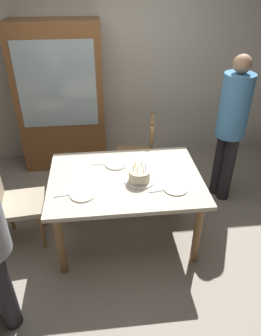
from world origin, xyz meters
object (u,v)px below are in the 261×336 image
birthday_cake (139,176)px  plate_near_celebrant (83,195)px  person_guest (231,123)px  chair_spindle_back (137,156)px  dining_table (125,185)px  plate_near_guest (176,188)px  plate_far_side (116,164)px  china_cabinet (61,99)px  chair_upholstered (10,198)px

birthday_cake → plate_near_celebrant: 0.54m
person_guest → chair_spindle_back: bearing=164.6°
dining_table → plate_near_guest: bearing=-28.5°
person_guest → plate_near_celebrant: bearing=-153.7°
plate_far_side → birthday_cake: bearing=-58.0°
plate_near_guest → china_cabinet: bearing=122.1°
plate_far_side → plate_near_guest: same height
plate_near_guest → dining_table: bearing=151.5°
plate_near_celebrant → china_cabinet: (-0.30, 1.79, 0.22)m
plate_far_side → chair_spindle_back: bearing=64.1°
plate_near_celebrant → plate_near_guest: bearing=0.0°
plate_near_celebrant → chair_spindle_back: (0.61, 1.07, -0.28)m
dining_table → plate_far_side: bearing=107.0°
plate_near_celebrant → plate_near_guest: (0.83, 0.00, 0.00)m
dining_table → plate_near_celebrant: (-0.40, -0.23, 0.09)m
plate_near_guest → chair_upholstered: size_ratio=0.23×
dining_table → plate_near_guest: 0.50m
plate_far_side → china_cabinet: 1.48m
chair_spindle_back → person_guest: bearing=-15.4°
dining_table → plate_near_guest: (0.43, -0.23, 0.09)m
plate_near_celebrant → chair_upholstered: (-0.71, 0.28, -0.20)m
birthday_cake → chair_spindle_back: 0.97m
chair_spindle_back → person_guest: size_ratio=0.56×
plate_near_guest → plate_near_celebrant: bearing=180.0°
birthday_cake → plate_near_celebrant: bearing=-163.1°
dining_table → chair_upholstered: size_ratio=1.51×
plate_near_celebrant → china_cabinet: size_ratio=0.12×
dining_table → chair_spindle_back: bearing=75.3°
chair_spindle_back → china_cabinet: (-0.91, 0.72, 0.49)m
dining_table → china_cabinet: 1.73m
plate_far_side → chair_upholstered: chair_upholstered is taller
plate_far_side → plate_near_celebrant: bearing=-124.6°
dining_table → person_guest: 1.38m
plate_far_side → plate_near_guest: 0.69m
dining_table → chair_spindle_back: 0.88m
chair_spindle_back → china_cabinet: bearing=141.6°
plate_near_celebrant → plate_far_side: (0.32, 0.47, 0.00)m
plate_near_celebrant → plate_near_guest: size_ratio=1.00×
china_cabinet → birthday_cake: bearing=-63.5°
dining_table → birthday_cake: size_ratio=5.13×
chair_spindle_back → china_cabinet: 1.26m
plate_far_side → dining_table: bearing=-73.0°
birthday_cake → plate_near_celebrant: birthday_cake is taller
plate_near_guest → chair_spindle_back: chair_spindle_back is taller
plate_near_guest → person_guest: bearing=45.3°
dining_table → chair_spindle_back: chair_spindle_back is taller
chair_upholstered → person_guest: size_ratio=0.56×
chair_spindle_back → plate_far_side: bearing=-115.9°
plate_far_side → china_cabinet: bearing=115.1°
chair_upholstered → dining_table: bearing=-2.5°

